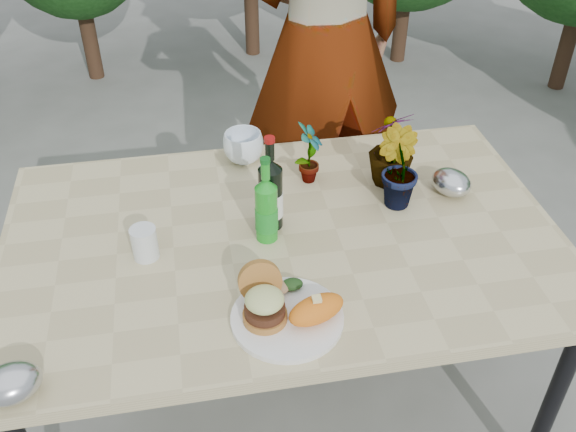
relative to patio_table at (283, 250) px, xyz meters
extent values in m
plane|color=slate|center=(0.00, 0.00, -0.69)|extent=(80.00, 80.00, 0.00)
cube|color=tan|center=(0.00, 0.00, 0.04)|extent=(1.60, 1.00, 0.04)
cylinder|color=black|center=(0.72, -0.42, -0.34)|extent=(0.05, 0.05, 0.71)
cylinder|color=black|center=(-0.72, 0.42, -0.34)|extent=(0.05, 0.05, 0.71)
cylinder|color=black|center=(0.72, 0.42, -0.34)|extent=(0.05, 0.05, 0.71)
cylinder|color=#382316|center=(-0.80, 2.80, -0.48)|extent=(0.10, 0.10, 0.42)
cylinder|color=#382316|center=(0.30, 3.00, -0.44)|extent=(0.10, 0.10, 0.50)
cylinder|color=#382316|center=(1.30, 2.70, -0.50)|extent=(0.10, 0.10, 0.38)
cylinder|color=#382316|center=(2.20, 2.10, -0.47)|extent=(0.10, 0.10, 0.44)
cylinder|color=white|center=(-0.05, -0.33, 0.06)|extent=(0.28, 0.28, 0.01)
cylinder|color=#B7722D|center=(-0.10, -0.33, 0.08)|extent=(0.11, 0.11, 0.02)
cylinder|color=#472314|center=(-0.10, -0.33, 0.10)|extent=(0.10, 0.10, 0.02)
ellipsoid|color=beige|center=(-0.10, -0.33, 0.14)|extent=(0.10, 0.10, 0.04)
cylinder|color=#B7722D|center=(-0.10, -0.25, 0.13)|extent=(0.11, 0.06, 0.11)
ellipsoid|color=orange|center=(0.02, -0.35, 0.10)|extent=(0.17, 0.12, 0.06)
ellipsoid|color=olive|center=(-0.05, -0.24, 0.08)|extent=(0.04, 0.04, 0.02)
ellipsoid|color=#193814|center=(-0.02, -0.23, 0.09)|extent=(0.06, 0.04, 0.03)
cylinder|color=black|center=(-0.03, 0.05, 0.15)|extent=(0.07, 0.07, 0.19)
cylinder|color=white|center=(-0.03, 0.05, 0.14)|extent=(0.07, 0.07, 0.08)
cone|color=black|center=(-0.03, 0.05, 0.27)|extent=(0.07, 0.07, 0.03)
cylinder|color=black|center=(-0.03, 0.05, 0.31)|extent=(0.03, 0.03, 0.06)
cylinder|color=maroon|center=(-0.03, 0.05, 0.35)|extent=(0.03, 0.03, 0.01)
cylinder|color=#1A931F|center=(-0.05, 0.00, 0.14)|extent=(0.06, 0.06, 0.17)
cylinder|color=#198C26|center=(-0.05, 0.00, 0.13)|extent=(0.06, 0.06, 0.07)
cone|color=#1A931F|center=(-0.05, 0.00, 0.25)|extent=(0.06, 0.06, 0.03)
cylinder|color=#1A931F|center=(-0.05, 0.00, 0.29)|extent=(0.02, 0.02, 0.05)
cylinder|color=#0C5919|center=(-0.05, 0.00, 0.32)|extent=(0.03, 0.03, 0.01)
cylinder|color=silver|center=(-0.39, -0.02, 0.10)|extent=(0.07, 0.07, 0.09)
imported|color=#2A5D1F|center=(0.13, 0.25, 0.16)|extent=(0.11, 0.13, 0.21)
imported|color=#2A581E|center=(0.36, 0.10, 0.18)|extent=(0.16, 0.17, 0.25)
imported|color=#1C511C|center=(0.38, 0.21, 0.18)|extent=(0.19, 0.19, 0.25)
imported|color=white|center=(-0.06, 0.41, 0.11)|extent=(0.16, 0.16, 0.11)
ellipsoid|color=#B3B5BA|center=(-0.67, -0.44, 0.10)|extent=(0.16, 0.14, 0.08)
ellipsoid|color=#B9BCC1|center=(0.55, 0.11, 0.10)|extent=(0.15, 0.17, 0.08)
imported|color=#955D4A|center=(0.30, 0.81, 0.29)|extent=(0.81, 0.63, 1.96)
camera|label=1|loc=(-0.24, -1.40, 1.23)|focal=40.00mm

